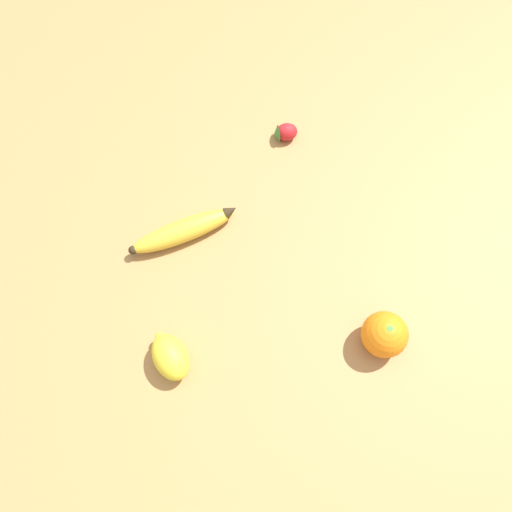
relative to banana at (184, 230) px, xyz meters
name	(u,v)px	position (x,y,z in m)	size (l,w,h in m)	color
ground_plane	(252,271)	(-0.07, 0.12, -0.02)	(3.00, 3.00, 0.00)	#A87A47
banana	(184,230)	(0.00, 0.00, 0.00)	(0.21, 0.06, 0.04)	gold
orange	(385,334)	(-0.21, 0.34, 0.02)	(0.08, 0.08, 0.08)	orange
strawberry	(285,132)	(-0.27, -0.10, 0.00)	(0.06, 0.05, 0.03)	red
lemon	(170,357)	(0.12, 0.20, 0.01)	(0.06, 0.09, 0.06)	yellow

